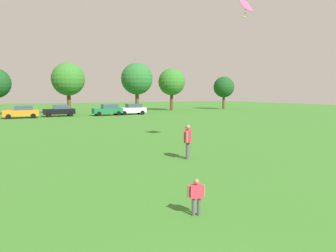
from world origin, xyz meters
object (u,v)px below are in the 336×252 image
at_px(child_kite_flyer, 196,194).
at_px(tree_right, 172,82).
at_px(kite, 246,6).
at_px(parked_car_white_4, 132,109).
at_px(tree_far_right, 224,87).
at_px(tree_center_right, 137,79).
at_px(tree_center_left, 68,79).
at_px(parked_car_black_2, 60,110).
at_px(adult_bystander, 188,139).
at_px(parked_car_green_3, 108,110).
at_px(parked_car_orange_1, 21,112).

relative_size(child_kite_flyer, tree_right, 0.12).
bearing_deg(child_kite_flyer, kite, 65.65).
bearing_deg(parked_car_white_4, tree_far_right, -160.95).
bearing_deg(tree_right, tree_center_right, -159.42).
bearing_deg(child_kite_flyer, tree_center_left, 106.91).
distance_m(parked_car_black_2, tree_far_right, 34.80).
bearing_deg(kite, parked_car_black_2, 102.89).
bearing_deg(adult_bystander, kite, -32.07).
bearing_deg(tree_right, parked_car_green_3, -149.73).
bearing_deg(parked_car_orange_1, tree_right, -161.44).
bearing_deg(tree_far_right, child_kite_flyer, -126.77).
distance_m(child_kite_flyer, tree_right, 52.79).
relative_size(adult_bystander, tree_center_left, 0.21).
relative_size(adult_bystander, kite, 1.47).
xyz_separation_m(adult_bystander, tree_center_right, (11.22, 37.76, 4.76)).
relative_size(parked_car_black_2, parked_car_white_4, 1.00).
bearing_deg(parked_car_green_3, tree_right, -149.73).
xyz_separation_m(parked_car_green_3, tree_center_left, (-4.69, 6.30, 4.66)).
bearing_deg(child_kite_flyer, tree_right, 85.13).
bearing_deg(parked_car_orange_1, child_kite_flyer, 95.73).
bearing_deg(adult_bystander, parked_car_orange_1, 50.65).
bearing_deg(parked_car_black_2, tree_center_left, -111.70).
xyz_separation_m(adult_bystander, kite, (4.93, 1.80, 7.41)).
height_order(child_kite_flyer, tree_center_left, tree_center_left).
distance_m(parked_car_green_3, tree_right, 18.03).
relative_size(adult_bystander, parked_car_green_3, 0.40).
bearing_deg(tree_center_right, parked_car_white_4, -117.63).
height_order(child_kite_flyer, parked_car_white_4, parked_car_white_4).
xyz_separation_m(parked_car_black_2, tree_center_right, (13.48, 4.54, 4.93)).
xyz_separation_m(tree_center_left, tree_far_right, (31.79, 1.97, -0.92)).
bearing_deg(parked_car_black_2, tree_center_right, -161.38).
bearing_deg(tree_center_right, parked_car_orange_1, -162.37).
relative_size(parked_car_black_2, tree_far_right, 0.63).
distance_m(parked_car_green_3, parked_car_white_4, 3.91).
height_order(parked_car_black_2, parked_car_white_4, same).
relative_size(kite, parked_car_orange_1, 0.27).
bearing_deg(tree_right, adult_bystander, -115.54).
bearing_deg(tree_center_left, tree_right, 7.18).
distance_m(parked_car_black_2, tree_right, 23.56).
bearing_deg(tree_center_left, parked_car_black_2, -111.70).
bearing_deg(parked_car_green_3, child_kite_flyer, 78.46).
bearing_deg(adult_bystander, tree_center_left, 38.19).
relative_size(child_kite_flyer, tree_center_left, 0.12).
xyz_separation_m(parked_car_orange_1, tree_center_right, (18.44, 5.86, 4.93)).
bearing_deg(parked_car_black_2, tree_far_right, -168.07).
height_order(parked_car_black_2, tree_center_left, tree_center_left).
xyz_separation_m(parked_car_orange_1, parked_car_white_4, (15.61, 0.46, 0.00)).
xyz_separation_m(child_kite_flyer, parked_car_green_3, (7.87, 38.52, 0.26)).
bearing_deg(parked_car_white_4, tree_right, -142.58).
bearing_deg(parked_car_white_4, adult_bystander, 75.47).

